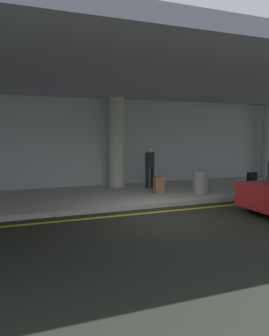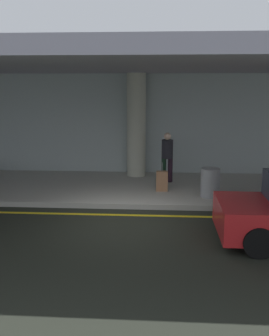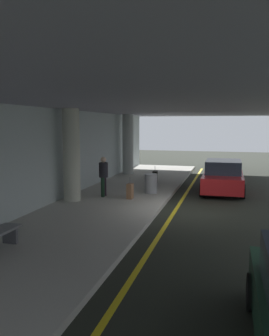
{
  "view_description": "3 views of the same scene",
  "coord_description": "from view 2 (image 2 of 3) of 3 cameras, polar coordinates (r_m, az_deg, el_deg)",
  "views": [
    {
      "loc": [
        -4.11,
        -8.1,
        2.33
      ],
      "look_at": [
        -0.44,
        1.43,
        1.25
      ],
      "focal_mm": 34.63,
      "sensor_mm": 36.0,
      "label": 1
    },
    {
      "loc": [
        0.9,
        -9.68,
        3.4
      ],
      "look_at": [
        0.11,
        2.09,
        0.95
      ],
      "focal_mm": 43.08,
      "sensor_mm": 36.0,
      "label": 2
    },
    {
      "loc": [
        -12.71,
        -1.38,
        3.18
      ],
      "look_at": [
        1.32,
        2.42,
        1.38
      ],
      "focal_mm": 37.58,
      "sensor_mm": 36.0,
      "label": 3
    }
  ],
  "objects": [
    {
      "name": "support_column_left_mid",
      "position": [
        14.43,
        0.26,
        6.06
      ],
      "size": [
        0.67,
        0.67,
        3.65
      ],
      "primitive_type": "cylinder",
      "color": "#B8B8A5",
      "rests_on": "sidewalk"
    },
    {
      "name": "ceiling_overhang",
      "position": [
        12.33,
        -0.35,
        14.28
      ],
      "size": [
        28.0,
        13.2,
        0.3
      ],
      "primitive_type": "cube",
      "color": "#938FA2",
      "rests_on": "support_column_far_left"
    },
    {
      "name": "terminal_back_wall",
      "position": [
        15.13,
        0.43,
        6.04
      ],
      "size": [
        26.0,
        0.3,
        3.8
      ],
      "primitive_type": "cube",
      "color": "#ABB8B7",
      "rests_on": "ground"
    },
    {
      "name": "traveler_with_luggage",
      "position": [
        13.59,
        4.65,
        2.0
      ],
      "size": [
        0.38,
        0.38,
        1.68
      ],
      "rotation": [
        0.0,
        0.0,
        0.51
      ],
      "color": "black",
      "rests_on": "sidewalk"
    },
    {
      "name": "trash_bin_steel",
      "position": [
        12.04,
        10.65,
        -2.05
      ],
      "size": [
        0.56,
        0.56,
        0.85
      ],
      "primitive_type": "cylinder",
      "color": "gray",
      "rests_on": "sidewalk"
    },
    {
      "name": "ground_plane",
      "position": [
        10.3,
        -1.4,
        -7.55
      ],
      "size": [
        60.0,
        60.0,
        0.0
      ],
      "primitive_type": "plane",
      "color": "black"
    },
    {
      "name": "sidewalk",
      "position": [
        13.24,
        -0.17,
        -2.82
      ],
      "size": [
        26.0,
        4.2,
        0.15
      ],
      "primitive_type": "cube",
      "color": "#B4B1A7",
      "rests_on": "ground"
    },
    {
      "name": "suitcase_upright_primary",
      "position": [
        12.54,
        3.91,
        -1.86
      ],
      "size": [
        0.36,
        0.22,
        0.9
      ],
      "rotation": [
        0.0,
        0.0,
        -0.17
      ],
      "color": "#9A6A48",
      "rests_on": "sidewalk"
    },
    {
      "name": "lane_stripe_yellow",
      "position": [
        10.76,
        -1.16,
        -6.67
      ],
      "size": [
        26.0,
        0.14,
        0.01
      ],
      "primitive_type": "cube",
      "color": "yellow",
      "rests_on": "ground"
    }
  ]
}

